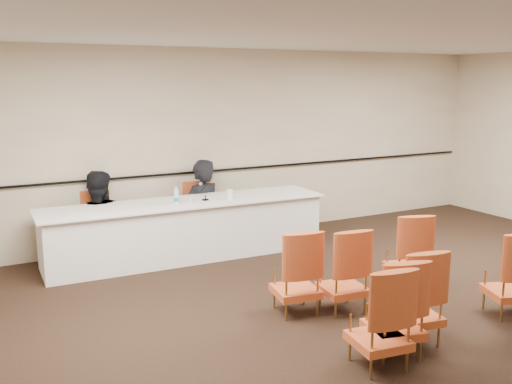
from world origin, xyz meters
TOP-DOWN VIEW (x-y plane):
  - floor at (0.00, 0.00)m, footprint 10.00×10.00m
  - ceiling at (0.00, 0.00)m, footprint 10.00×10.00m
  - wall_back at (0.00, 4.00)m, footprint 10.00×0.04m
  - wall_rail at (0.00, 3.96)m, footprint 9.80×0.04m
  - panel_table at (-1.10, 3.20)m, footprint 4.11×1.06m
  - panelist_main at (-0.61, 3.78)m, footprint 0.79×0.63m
  - panelist_main_chair at (-0.61, 3.78)m, footprint 0.52×0.52m
  - panelist_second at (-2.21, 3.83)m, footprint 0.96×0.83m
  - panelist_second_chair at (-2.21, 3.83)m, footprint 0.52×0.52m
  - papers at (-0.56, 3.19)m, footprint 0.35×0.30m
  - microphone at (-0.82, 3.15)m, footprint 0.11×0.19m
  - water_bottle at (-1.27, 3.10)m, footprint 0.10×0.10m
  - drinking_glass at (-1.06, 3.12)m, footprint 0.08×0.08m
  - coffee_cup at (-0.48, 3.04)m, footprint 0.11×0.11m
  - aud_chair_front_left at (-0.78, 0.76)m, footprint 0.58×0.58m
  - aud_chair_front_mid at (-0.30, 0.56)m, footprint 0.56×0.56m
  - aud_chair_front_right at (0.82, 0.76)m, footprint 0.63×0.63m
  - aud_chair_back_left at (-0.78, -0.62)m, footprint 0.56×0.56m
  - aud_chair_back_mid at (-0.15, -0.37)m, footprint 0.58×0.58m
  - aud_chair_back_right at (1.23, -0.38)m, footprint 0.64×0.64m
  - aud_chair_extra at (-0.51, -0.50)m, footprint 0.60×0.60m

SIDE VIEW (x-z plane):
  - floor at x=0.00m, z-range 0.00..0.00m
  - panelist_main at x=-0.61m, z-range -0.58..1.32m
  - panel_table at x=-1.10m, z-range 0.00..0.82m
  - panelist_second at x=-2.21m, z-range -0.44..1.26m
  - panelist_main_chair at x=-0.61m, z-range 0.00..0.95m
  - panelist_second_chair at x=-2.21m, z-range 0.00..0.95m
  - aud_chair_front_left at x=-0.78m, z-range 0.00..0.95m
  - aud_chair_front_mid at x=-0.30m, z-range 0.00..0.95m
  - aud_chair_front_right at x=0.82m, z-range 0.00..0.95m
  - aud_chair_back_left at x=-0.78m, z-range 0.00..0.95m
  - aud_chair_back_mid at x=-0.15m, z-range 0.00..0.95m
  - aud_chair_back_right at x=1.23m, z-range 0.00..0.95m
  - aud_chair_extra at x=-0.51m, z-range 0.00..0.95m
  - papers at x=-0.56m, z-range 0.82..0.82m
  - drinking_glass at x=-1.06m, z-range 0.82..0.92m
  - coffee_cup at x=-0.48m, z-range 0.82..0.96m
  - water_bottle at x=-1.27m, z-range 0.82..1.06m
  - microphone at x=-0.82m, z-range 0.82..1.07m
  - wall_rail at x=0.00m, z-range 1.09..1.11m
  - wall_back at x=0.00m, z-range 0.00..3.00m
  - ceiling at x=0.00m, z-range 3.00..3.00m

